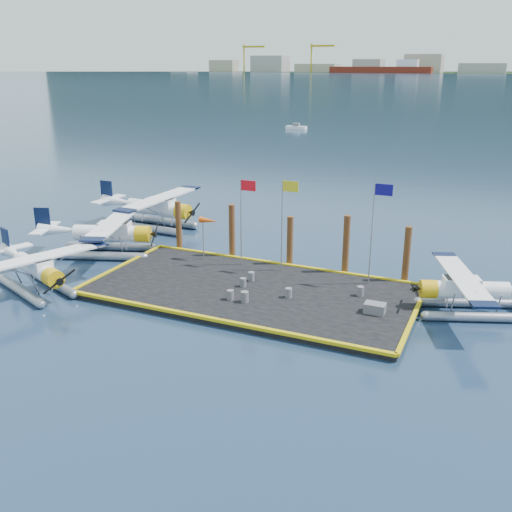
% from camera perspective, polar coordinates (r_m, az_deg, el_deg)
% --- Properties ---
extents(ground, '(4000.00, 4000.00, 0.00)m').
position_cam_1_polar(ground, '(35.90, -0.46, -3.85)').
color(ground, '#182848').
rests_on(ground, ground).
extents(dock, '(20.00, 10.00, 0.40)m').
position_cam_1_polar(dock, '(35.82, -0.46, -3.55)').
color(dock, black).
rests_on(dock, ground).
extents(dock_bumpers, '(20.25, 10.25, 0.18)m').
position_cam_1_polar(dock_bumpers, '(35.72, -0.46, -3.12)').
color(dock_bumpers, '#BFA60B').
rests_on(dock_bumpers, dock).
extents(seaplane_a, '(8.48, 8.96, 3.25)m').
position_cam_1_polar(seaplane_a, '(38.31, -21.07, -1.41)').
color(seaplane_a, gray).
rests_on(seaplane_a, ground).
extents(seaplane_b, '(9.39, 10.00, 3.59)m').
position_cam_1_polar(seaplane_b, '(44.02, -14.40, 2.01)').
color(seaplane_b, gray).
rests_on(seaplane_b, ground).
extents(seaplane_c, '(9.69, 10.67, 3.80)m').
position_cam_1_polar(seaplane_c, '(50.38, -9.90, 4.52)').
color(seaplane_c, gray).
rests_on(seaplane_c, ground).
extents(seaplane_d, '(8.10, 8.59, 3.10)m').
position_cam_1_polar(seaplane_d, '(34.81, 20.32, -3.42)').
color(seaplane_d, gray).
rests_on(seaplane_d, ground).
extents(drum_0, '(0.40, 0.40, 0.56)m').
position_cam_1_polar(drum_0, '(35.95, -1.30, -2.65)').
color(drum_0, '#5C5B60').
rests_on(drum_0, dock).
extents(drum_1, '(0.46, 0.46, 0.65)m').
position_cam_1_polar(drum_1, '(33.65, -1.14, -4.10)').
color(drum_1, '#5C5B60').
rests_on(drum_1, dock).
extents(drum_2, '(0.42, 0.42, 0.59)m').
position_cam_1_polar(drum_2, '(34.36, 3.27, -3.69)').
color(drum_2, '#5C5B60').
rests_on(drum_2, dock).
extents(drum_3, '(0.42, 0.42, 0.59)m').
position_cam_1_polar(drum_3, '(34.03, -2.59, -3.91)').
color(drum_3, '#5C5B60').
rests_on(drum_3, dock).
extents(drum_4, '(0.42, 0.42, 0.60)m').
position_cam_1_polar(drum_4, '(35.11, 10.39, -3.47)').
color(drum_4, '#5C5B60').
rests_on(drum_4, dock).
extents(drum_5, '(0.42, 0.42, 0.60)m').
position_cam_1_polar(drum_5, '(36.87, -0.48, -2.06)').
color(drum_5, '#5C5B60').
rests_on(drum_5, dock).
extents(crate, '(1.16, 0.77, 0.58)m').
position_cam_1_polar(crate, '(32.92, 11.80, -5.12)').
color(crate, '#5C5B60').
rests_on(crate, dock).
extents(flagpole_red, '(1.14, 0.08, 6.00)m').
position_cam_1_polar(flagpole_red, '(38.72, -1.25, 4.69)').
color(flagpole_red, gray).
rests_on(flagpole_red, dock).
extents(flagpole_yellow, '(1.14, 0.08, 6.20)m').
position_cam_1_polar(flagpole_yellow, '(37.55, 2.91, 4.41)').
color(flagpole_yellow, gray).
rests_on(flagpole_yellow, dock).
extents(flagpole_blue, '(1.14, 0.08, 6.50)m').
position_cam_1_polar(flagpole_blue, '(35.87, 11.89, 3.63)').
color(flagpole_blue, gray).
rests_on(flagpole_blue, dock).
extents(windsock, '(1.40, 0.44, 3.12)m').
position_cam_1_polar(windsock, '(40.22, -4.77, 3.45)').
color(windsock, gray).
rests_on(windsock, dock).
extents(piling_0, '(0.44, 0.44, 4.00)m').
position_cam_1_polar(piling_0, '(43.57, -7.74, 2.87)').
color(piling_0, '#452413').
rests_on(piling_0, ground).
extents(piling_1, '(0.44, 0.44, 4.20)m').
position_cam_1_polar(piling_1, '(41.43, -2.42, 2.33)').
color(piling_1, '#452413').
rests_on(piling_1, ground).
extents(piling_2, '(0.44, 0.44, 3.80)m').
position_cam_1_polar(piling_2, '(39.77, 3.41, 1.31)').
color(piling_2, '#452413').
rests_on(piling_2, ground).
extents(piling_3, '(0.44, 0.44, 4.30)m').
position_cam_1_polar(piling_3, '(38.55, 8.98, 0.93)').
color(piling_3, '#452413').
rests_on(piling_3, ground).
extents(piling_4, '(0.44, 0.44, 4.00)m').
position_cam_1_polar(piling_4, '(37.84, 14.81, -0.06)').
color(piling_4, '#452413').
rests_on(piling_4, ground).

